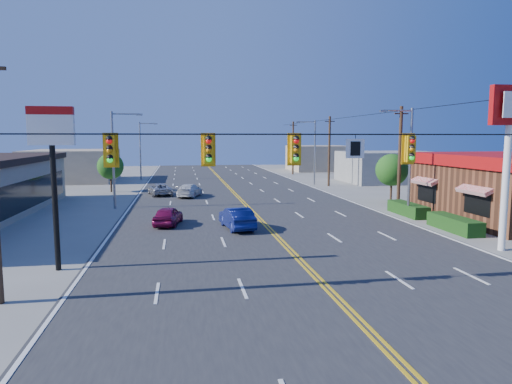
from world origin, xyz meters
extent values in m
plane|color=gray|center=(0.00, 0.00, 0.00)|extent=(160.00, 160.00, 0.00)
cube|color=#2D2D30|center=(0.00, 20.00, 0.03)|extent=(20.00, 120.00, 0.06)
cylinder|color=black|center=(0.00, 0.00, 6.00)|extent=(24.00, 0.05, 0.05)
cube|color=white|center=(1.20, 0.00, 5.45)|extent=(0.75, 0.04, 0.75)
cube|color=#D89E0C|center=(-8.00, 0.00, 5.42)|extent=(0.55, 0.34, 1.25)
cube|color=#D89E0C|center=(-4.50, 0.00, 5.42)|extent=(0.55, 0.34, 1.25)
cube|color=#D89E0C|center=(-1.20, 0.00, 5.42)|extent=(0.55, 0.34, 1.25)
cube|color=#D89E0C|center=(3.50, 0.00, 5.42)|extent=(0.55, 0.34, 1.25)
cube|color=#194214|center=(11.50, 12.00, 0.45)|extent=(1.20, 9.00, 0.90)
cylinder|color=white|center=(11.00, 4.00, 3.50)|extent=(0.36, 0.36, 7.00)
cube|color=#A50C0C|center=(11.00, 4.00, 7.50)|extent=(2.20, 0.36, 2.00)
cylinder|color=black|center=(-11.00, 4.00, 3.00)|extent=(0.24, 0.24, 6.00)
cube|color=white|center=(-11.00, 4.00, 6.20)|extent=(1.90, 0.30, 1.30)
cylinder|color=gray|center=(11.00, 14.00, 4.00)|extent=(0.20, 0.20, 8.00)
cylinder|color=gray|center=(9.90, 14.00, 7.80)|extent=(2.20, 0.12, 0.12)
cube|color=gray|center=(8.80, 14.00, 7.75)|extent=(0.50, 0.25, 0.15)
cylinder|color=gray|center=(11.00, 38.00, 4.00)|extent=(0.20, 0.20, 8.00)
cylinder|color=gray|center=(9.90, 38.00, 7.80)|extent=(2.20, 0.12, 0.12)
cube|color=gray|center=(8.80, 38.00, 7.75)|extent=(0.50, 0.25, 0.15)
cylinder|color=gray|center=(-11.00, 22.00, 4.00)|extent=(0.20, 0.20, 8.00)
cylinder|color=gray|center=(-9.90, 22.00, 7.80)|extent=(2.20, 0.12, 0.12)
cube|color=gray|center=(-8.80, 22.00, 7.75)|extent=(0.50, 0.25, 0.15)
cylinder|color=gray|center=(-11.00, 48.00, 4.00)|extent=(0.20, 0.20, 8.00)
cylinder|color=gray|center=(-9.90, 48.00, 7.80)|extent=(2.20, 0.12, 0.12)
cube|color=gray|center=(-8.80, 48.00, 7.75)|extent=(0.50, 0.25, 0.15)
cylinder|color=#47301E|center=(12.20, 18.00, 4.20)|extent=(0.28, 0.28, 8.40)
cylinder|color=#47301E|center=(12.20, 36.00, 4.20)|extent=(0.28, 0.28, 8.40)
cylinder|color=#47301E|center=(12.20, 54.00, 4.20)|extent=(0.28, 0.28, 8.40)
cylinder|color=#47301E|center=(13.50, 22.00, 1.05)|extent=(0.20, 0.20, 2.10)
sphere|color=#235B19|center=(13.50, 22.00, 2.94)|extent=(2.94, 2.94, 2.94)
cylinder|color=#47301E|center=(-13.00, 34.00, 1.00)|extent=(0.20, 0.20, 2.00)
sphere|color=#235B19|center=(-13.00, 34.00, 2.80)|extent=(2.80, 2.80, 2.80)
cube|color=gray|center=(22.00, 40.00, 2.00)|extent=(12.00, 10.00, 4.00)
cube|color=tan|center=(-20.00, 48.00, 2.10)|extent=(11.00, 12.00, 4.20)
cube|color=tan|center=(19.00, 62.00, 2.20)|extent=(10.00, 10.00, 4.40)
imported|color=maroon|center=(-6.43, 13.66, 0.63)|extent=(2.18, 3.91, 1.26)
imported|color=navy|center=(-2.03, 11.66, 0.69)|extent=(2.04, 4.36, 1.38)
imported|color=silver|center=(-4.71, 28.24, 0.63)|extent=(2.97, 4.67, 1.26)
imported|color=#AFAFB5|center=(-7.67, 29.99, 0.59)|extent=(2.81, 4.60, 1.19)
camera|label=1|loc=(-5.53, -16.96, 5.88)|focal=32.00mm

